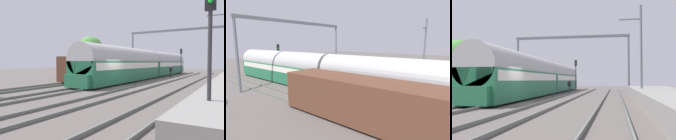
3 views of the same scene
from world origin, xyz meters
TOP-DOWN VIEW (x-y plane):
  - ground at (0.00, 0.00)m, footprint 120.00×120.00m
  - track_far_west at (-5.89, 0.00)m, footprint 1.52×60.00m
  - track_west at (-1.96, 0.00)m, footprint 1.51×60.00m
  - track_east at (1.96, 0.00)m, footprint 1.51×60.00m
  - track_far_east at (5.89, 0.00)m, footprint 1.52×60.00m
  - passenger_train at (-1.96, 12.91)m, footprint 2.93×32.85m
  - freight_car at (-5.89, 6.01)m, footprint 2.80×13.00m
  - person_crossing at (0.53, 15.43)m, footprint 0.46×0.39m
  - railway_signal_near at (8.32, -8.61)m, footprint 0.36×0.30m
  - railway_signal_far at (-0.05, 24.76)m, footprint 0.36×0.30m
  - catenary_gantry at (0.00, 19.84)m, footprint 16.19×0.28m
  - tree_west_background at (-15.83, 17.14)m, footprint 5.15×5.15m

SIDE VIEW (x-z plane):
  - ground at x=0.00m, z-range 0.00..0.00m
  - track_far_west at x=-5.89m, z-range 0.00..0.16m
  - track_west at x=-1.96m, z-range 0.00..0.16m
  - track_east at x=1.96m, z-range 0.00..0.16m
  - track_far_east at x=5.89m, z-range 0.00..0.16m
  - person_crossing at x=0.53m, z-range 0.16..1.89m
  - freight_car at x=-5.89m, z-range 0.12..2.82m
  - passenger_train at x=-1.96m, z-range 0.06..3.88m
  - railway_signal_far at x=-0.05m, z-range 0.68..5.48m
  - railway_signal_near at x=8.32m, z-range 0.70..5.67m
  - tree_west_background at x=-15.83m, z-range 1.08..8.40m
  - catenary_gantry at x=0.00m, z-range 1.95..9.81m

